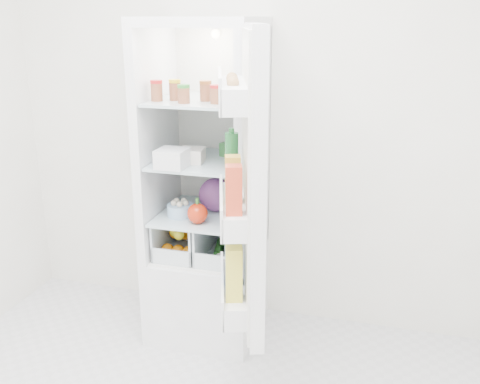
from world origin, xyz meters
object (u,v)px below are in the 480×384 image
(red_cabbage, at_px, (216,195))
(refrigerator, at_px, (209,222))
(fridge_door, at_px, (247,190))
(mushroom_bowl, at_px, (180,210))

(red_cabbage, bearing_deg, refrigerator, 167.50)
(refrigerator, xyz_separation_m, fridge_door, (0.39, -0.62, 0.43))
(mushroom_bowl, xyz_separation_m, fridge_door, (0.51, -0.48, 0.31))
(refrigerator, bearing_deg, red_cabbage, -12.50)
(mushroom_bowl, bearing_deg, red_cabbage, 39.95)
(red_cabbage, distance_m, mushroom_bowl, 0.22)
(refrigerator, distance_m, red_cabbage, 0.18)
(fridge_door, bearing_deg, mushroom_bowl, 29.00)
(red_cabbage, relative_size, mushroom_bowl, 1.32)
(refrigerator, relative_size, red_cabbage, 9.46)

